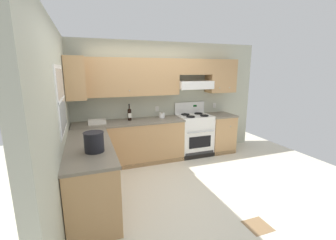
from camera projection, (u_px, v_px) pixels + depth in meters
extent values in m
plane|color=beige|center=(170.00, 186.00, 3.86)|extent=(7.04, 7.04, 0.00)
cube|color=olive|center=(258.00, 226.00, 2.88)|extent=(0.30, 0.30, 0.01)
cube|color=#B7BAA3|center=(164.00, 100.00, 5.22)|extent=(4.68, 0.12, 2.55)
cube|color=tan|center=(127.00, 77.00, 4.60)|extent=(2.16, 0.34, 0.76)
cube|color=tan|center=(221.00, 76.00, 5.35)|extent=(0.67, 0.34, 0.76)
cube|color=tan|center=(193.00, 67.00, 5.06)|extent=(0.80, 0.34, 0.34)
cube|color=white|center=(194.00, 85.00, 5.10)|extent=(0.80, 0.46, 0.17)
cube|color=white|center=(198.00, 89.00, 4.92)|extent=(0.80, 0.03, 0.04)
sphere|color=silver|center=(130.00, 91.00, 4.49)|extent=(0.02, 0.02, 0.02)
sphere|color=silver|center=(220.00, 88.00, 5.20)|extent=(0.02, 0.02, 0.02)
sphere|color=silver|center=(230.00, 88.00, 5.29)|extent=(0.02, 0.02, 0.02)
cube|color=silver|center=(157.00, 109.00, 5.14)|extent=(0.08, 0.01, 0.12)
cube|color=silver|center=(157.00, 108.00, 5.13)|extent=(0.03, 0.00, 0.03)
cube|color=silver|center=(157.00, 110.00, 5.14)|extent=(0.03, 0.00, 0.03)
cube|color=silver|center=(214.00, 105.00, 5.65)|extent=(0.08, 0.01, 0.12)
cube|color=silver|center=(215.00, 105.00, 5.64)|extent=(0.03, 0.00, 0.03)
cube|color=silver|center=(214.00, 106.00, 5.65)|extent=(0.03, 0.00, 0.03)
cube|color=#B7BAA3|center=(58.00, 119.00, 3.13)|extent=(0.12, 4.00, 2.55)
cube|color=white|center=(60.00, 99.00, 3.08)|extent=(0.04, 1.00, 0.92)
cube|color=white|center=(62.00, 99.00, 3.09)|extent=(0.01, 0.90, 0.82)
cube|color=white|center=(62.00, 99.00, 3.09)|extent=(0.01, 0.90, 0.02)
cube|color=tan|center=(75.00, 78.00, 4.10)|extent=(0.34, 0.64, 0.76)
cube|color=tan|center=(130.00, 143.00, 4.77)|extent=(2.23, 0.61, 0.87)
cube|color=#756B5B|center=(130.00, 122.00, 4.67)|extent=(2.25, 0.63, 0.04)
cube|color=tan|center=(219.00, 133.00, 5.50)|extent=(0.58, 0.61, 0.87)
cube|color=#756B5B|center=(220.00, 115.00, 5.40)|extent=(0.61, 0.63, 0.04)
cube|color=black|center=(165.00, 161.00, 4.83)|extent=(3.54, 0.06, 0.09)
sphere|color=silver|center=(110.00, 138.00, 4.27)|extent=(0.03, 0.03, 0.03)
sphere|color=silver|center=(231.00, 126.00, 5.19)|extent=(0.03, 0.03, 0.03)
cube|color=tan|center=(91.00, 174.00, 3.34)|extent=(0.61, 1.89, 0.87)
cube|color=#756B5B|center=(89.00, 145.00, 3.24)|extent=(0.63, 1.91, 0.04)
cube|color=black|center=(111.00, 195.00, 3.52)|extent=(0.06, 1.85, 0.09)
cube|color=white|center=(194.00, 135.00, 5.27)|extent=(0.76, 0.58, 0.91)
cube|color=black|center=(200.00, 142.00, 5.02)|extent=(0.53, 0.01, 0.26)
cylinder|color=silver|center=(201.00, 132.00, 4.95)|extent=(0.65, 0.02, 0.02)
cube|color=#333333|center=(200.00, 154.00, 5.08)|extent=(0.70, 0.01, 0.11)
cube|color=white|center=(195.00, 116.00, 5.17)|extent=(0.76, 0.58, 0.02)
cube|color=white|center=(190.00, 108.00, 5.39)|extent=(0.76, 0.04, 0.29)
cube|color=#053F0C|center=(195.00, 106.00, 5.41)|extent=(0.09, 0.01, 0.04)
cylinder|color=black|center=(191.00, 117.00, 4.98)|extent=(0.19, 0.19, 0.02)
cylinder|color=black|center=(191.00, 117.00, 4.98)|extent=(0.07, 0.07, 0.01)
cylinder|color=black|center=(204.00, 116.00, 5.10)|extent=(0.19, 0.19, 0.02)
cylinder|color=black|center=(204.00, 116.00, 5.10)|extent=(0.07, 0.07, 0.01)
cylinder|color=black|center=(185.00, 114.00, 5.24)|extent=(0.19, 0.19, 0.02)
cylinder|color=black|center=(185.00, 115.00, 5.24)|extent=(0.07, 0.07, 0.01)
cylinder|color=black|center=(198.00, 113.00, 5.36)|extent=(0.19, 0.19, 0.02)
cylinder|color=black|center=(198.00, 114.00, 5.36)|extent=(0.07, 0.07, 0.01)
cylinder|color=white|center=(182.00, 110.00, 5.31)|extent=(0.04, 0.02, 0.04)
cylinder|color=white|center=(187.00, 109.00, 5.36)|extent=(0.04, 0.02, 0.04)
cylinder|color=white|center=(193.00, 109.00, 5.41)|extent=(0.04, 0.02, 0.04)
cylinder|color=white|center=(198.00, 109.00, 5.45)|extent=(0.04, 0.02, 0.04)
cylinder|color=black|center=(130.00, 115.00, 4.74)|extent=(0.08, 0.08, 0.22)
cone|color=black|center=(129.00, 109.00, 4.71)|extent=(0.08, 0.08, 0.04)
cylinder|color=black|center=(129.00, 106.00, 4.70)|extent=(0.03, 0.03, 0.08)
cylinder|color=black|center=(129.00, 104.00, 4.69)|extent=(0.03, 0.03, 0.02)
cube|color=silver|center=(130.00, 116.00, 4.70)|extent=(0.07, 0.00, 0.10)
cube|color=beige|center=(97.00, 123.00, 4.44)|extent=(0.27, 0.17, 0.02)
cube|color=beige|center=(97.00, 123.00, 4.34)|extent=(0.33, 0.01, 0.08)
cube|color=beige|center=(97.00, 121.00, 4.53)|extent=(0.33, 0.01, 0.08)
cube|color=beige|center=(88.00, 122.00, 4.38)|extent=(0.01, 0.19, 0.08)
cube|color=beige|center=(105.00, 121.00, 4.49)|extent=(0.01, 0.19, 0.08)
cylinder|color=black|center=(94.00, 142.00, 2.90)|extent=(0.25, 0.25, 0.26)
torus|color=black|center=(93.00, 133.00, 2.88)|extent=(0.26, 0.26, 0.01)
cylinder|color=white|center=(162.00, 115.00, 4.99)|extent=(0.13, 0.13, 0.11)
cylinder|color=#9E7A51|center=(162.00, 113.00, 4.98)|extent=(0.04, 0.04, 0.01)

